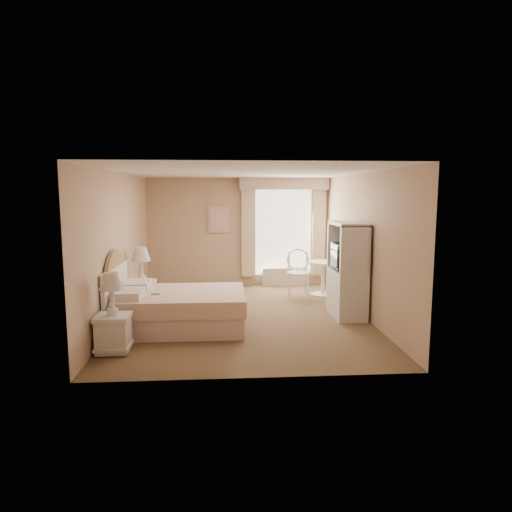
{
  "coord_description": "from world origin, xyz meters",
  "views": [
    {
      "loc": [
        -0.34,
        -7.83,
        2.14
      ],
      "look_at": [
        0.24,
        0.3,
        1.02
      ],
      "focal_mm": 32.0,
      "sensor_mm": 36.0,
      "label": 1
    }
  ],
  "objects": [
    {
      "name": "nightstand_near",
      "position": [
        -1.84,
        -1.75,
        0.41
      ],
      "size": [
        0.45,
        0.45,
        1.09
      ],
      "color": "silver",
      "rests_on": "room"
    },
    {
      "name": "framed_art",
      "position": [
        -0.45,
        2.71,
        1.55
      ],
      "size": [
        0.52,
        0.04,
        0.62
      ],
      "color": "tan",
      "rests_on": "room"
    },
    {
      "name": "room",
      "position": [
        0.0,
        0.0,
        1.25
      ],
      "size": [
        4.21,
        5.51,
        2.51
      ],
      "color": "brown",
      "rests_on": "ground"
    },
    {
      "name": "cafe_chair",
      "position": [
        1.21,
        1.49,
        0.58
      ],
      "size": [
        0.52,
        0.52,
        0.99
      ],
      "rotation": [
        0.0,
        0.0,
        -0.09
      ],
      "color": "silver",
      "rests_on": "room"
    },
    {
      "name": "round_table",
      "position": [
        1.75,
        1.53,
        0.48
      ],
      "size": [
        0.68,
        0.68,
        0.72
      ],
      "color": "silver",
      "rests_on": "room"
    },
    {
      "name": "window",
      "position": [
        1.05,
        2.65,
        1.34
      ],
      "size": [
        2.05,
        0.22,
        2.51
      ],
      "color": "white",
      "rests_on": "room"
    },
    {
      "name": "nightstand_far",
      "position": [
        -1.84,
        0.46,
        0.44
      ],
      "size": [
        0.48,
        0.48,
        1.16
      ],
      "color": "silver",
      "rests_on": "room"
    },
    {
      "name": "armoire",
      "position": [
        1.81,
        -0.12,
        0.69
      ],
      "size": [
        0.5,
        0.99,
        1.65
      ],
      "color": "silver",
      "rests_on": "room"
    },
    {
      "name": "bed",
      "position": [
        -1.13,
        -0.64,
        0.33
      ],
      "size": [
        2.06,
        1.55,
        1.37
      ],
      "color": "tan",
      "rests_on": "room"
    }
  ]
}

